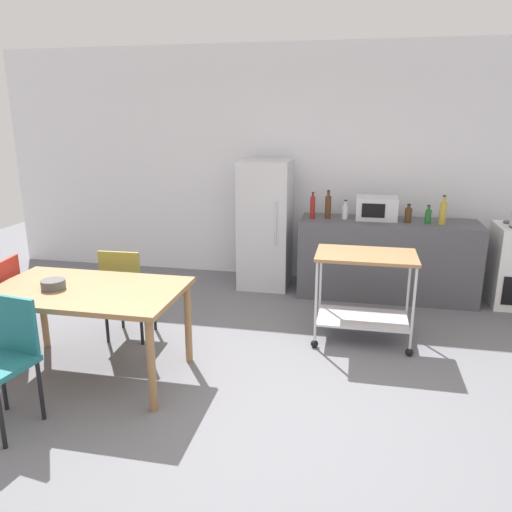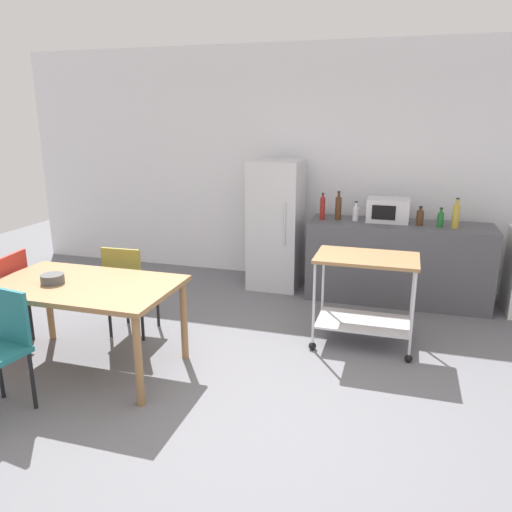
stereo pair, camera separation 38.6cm
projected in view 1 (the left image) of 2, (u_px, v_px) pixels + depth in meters
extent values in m
plane|color=slate|center=(271.00, 408.00, 3.64)|extent=(12.00, 12.00, 0.00)
cube|color=white|center=(316.00, 165.00, 6.26)|extent=(8.40, 0.12, 2.90)
cube|color=#4C4C51|center=(386.00, 259.00, 5.79)|extent=(2.00, 0.64, 0.90)
cube|color=olive|center=(86.00, 291.00, 3.92)|extent=(1.50, 0.90, 0.04)
cylinder|color=olive|center=(151.00, 366.00, 3.52)|extent=(0.06, 0.06, 0.71)
cylinder|color=olive|center=(43.00, 310.00, 4.52)|extent=(0.06, 0.06, 0.71)
cylinder|color=olive|center=(188.00, 323.00, 4.25)|extent=(0.06, 0.06, 0.71)
cube|color=olive|center=(129.00, 290.00, 4.71)|extent=(0.42, 0.42, 0.04)
cube|color=olive|center=(120.00, 273.00, 4.48)|extent=(0.38, 0.05, 0.40)
cylinder|color=black|center=(154.00, 308.00, 4.91)|extent=(0.03, 0.03, 0.45)
cylinder|color=black|center=(122.00, 306.00, 4.97)|extent=(0.03, 0.03, 0.45)
cylinder|color=black|center=(141.00, 322.00, 4.59)|extent=(0.03, 0.03, 0.45)
cylinder|color=black|center=(107.00, 320.00, 4.64)|extent=(0.03, 0.03, 0.45)
cube|color=#B72D23|center=(7.00, 283.00, 4.23)|extent=(0.08, 0.38, 0.40)
cylinder|color=black|center=(24.00, 325.00, 4.52)|extent=(0.03, 0.03, 0.45)
cylinder|color=black|center=(2.00, 342.00, 4.19)|extent=(0.03, 0.03, 0.45)
cube|color=#1E666B|center=(14.00, 324.00, 3.39)|extent=(0.38, 0.09, 0.40)
cylinder|color=black|center=(1.00, 417.00, 3.14)|extent=(0.03, 0.03, 0.45)
cylinder|color=black|center=(3.00, 382.00, 3.56)|extent=(0.03, 0.03, 0.45)
cylinder|color=black|center=(41.00, 390.00, 3.45)|extent=(0.03, 0.03, 0.45)
cylinder|color=#47474C|center=(511.00, 222.00, 5.54)|extent=(0.16, 0.16, 0.02)
cube|color=silver|center=(265.00, 224.00, 6.08)|extent=(0.60, 0.60, 1.55)
cylinder|color=silver|center=(276.00, 224.00, 5.73)|extent=(0.02, 0.02, 0.50)
cube|color=olive|center=(366.00, 255.00, 4.52)|extent=(0.90, 0.56, 0.03)
cube|color=silver|center=(362.00, 318.00, 4.69)|extent=(0.83, 0.52, 0.02)
cylinder|color=silver|center=(316.00, 301.00, 4.47)|extent=(0.02, 0.02, 0.76)
sphere|color=black|center=(314.00, 344.00, 4.58)|extent=(0.07, 0.07, 0.07)
cylinder|color=silver|center=(413.00, 308.00, 4.31)|extent=(0.02, 0.02, 0.76)
sphere|color=black|center=(409.00, 352.00, 4.42)|extent=(0.07, 0.07, 0.07)
cylinder|color=silver|center=(320.00, 284.00, 4.94)|extent=(0.02, 0.02, 0.76)
sphere|color=black|center=(319.00, 322.00, 5.05)|extent=(0.07, 0.07, 0.07)
cylinder|color=silver|center=(408.00, 289.00, 4.78)|extent=(0.02, 0.02, 0.76)
sphere|color=black|center=(405.00, 329.00, 4.89)|extent=(0.07, 0.07, 0.07)
cylinder|color=maroon|center=(313.00, 208.00, 5.77)|extent=(0.06, 0.06, 0.25)
cylinder|color=maroon|center=(313.00, 195.00, 5.73)|extent=(0.03, 0.03, 0.04)
cylinder|color=black|center=(313.00, 193.00, 5.73)|extent=(0.03, 0.03, 0.01)
cylinder|color=#4C2D19|center=(328.00, 207.00, 5.78)|extent=(0.07, 0.07, 0.26)
cylinder|color=#4C2D19|center=(329.00, 194.00, 5.74)|extent=(0.03, 0.03, 0.06)
cylinder|color=black|center=(329.00, 191.00, 5.73)|extent=(0.04, 0.04, 0.01)
cylinder|color=silver|center=(345.00, 212.00, 5.75)|extent=(0.07, 0.07, 0.15)
cylinder|color=silver|center=(346.00, 203.00, 5.73)|extent=(0.03, 0.03, 0.06)
cylinder|color=black|center=(346.00, 201.00, 5.72)|extent=(0.03, 0.03, 0.01)
cube|color=silver|center=(377.00, 208.00, 5.73)|extent=(0.46, 0.34, 0.26)
cube|color=black|center=(373.00, 211.00, 5.58)|extent=(0.25, 0.01, 0.16)
cylinder|color=#4C2D19|center=(408.00, 215.00, 5.57)|extent=(0.08, 0.08, 0.16)
cylinder|color=#4C2D19|center=(409.00, 207.00, 5.55)|extent=(0.03, 0.03, 0.04)
cylinder|color=black|center=(409.00, 204.00, 5.54)|extent=(0.04, 0.04, 0.01)
cylinder|color=#1E6628|center=(428.00, 217.00, 5.50)|extent=(0.07, 0.07, 0.16)
cylinder|color=#1E6628|center=(429.00, 208.00, 5.48)|extent=(0.03, 0.03, 0.04)
cylinder|color=black|center=(429.00, 205.00, 5.47)|extent=(0.03, 0.03, 0.01)
cylinder|color=gold|center=(443.00, 213.00, 5.46)|extent=(0.07, 0.07, 0.25)
cylinder|color=gold|center=(444.00, 199.00, 5.42)|extent=(0.03, 0.03, 0.06)
cylinder|color=black|center=(445.00, 196.00, 5.41)|extent=(0.04, 0.04, 0.01)
cylinder|color=#4C4C4C|center=(53.00, 284.00, 3.89)|extent=(0.18, 0.18, 0.07)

